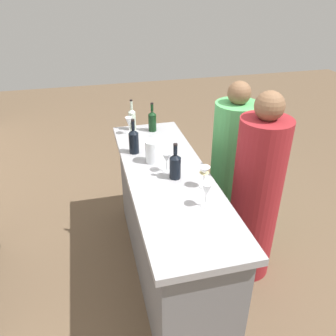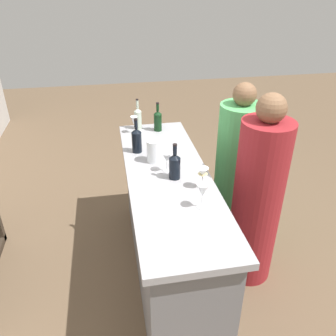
% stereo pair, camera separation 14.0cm
% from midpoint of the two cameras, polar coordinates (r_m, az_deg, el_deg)
% --- Properties ---
extents(ground_plane, '(12.00, 12.00, 0.00)m').
position_cam_midpoint_polar(ground_plane, '(3.20, -1.31, -16.48)').
color(ground_plane, brown).
extents(bar_counter, '(1.97, 0.61, 0.99)m').
position_cam_midpoint_polar(bar_counter, '(2.86, -1.43, -9.50)').
color(bar_counter, slate).
rests_on(bar_counter, ground).
extents(wine_bottle_leftmost_near_black, '(0.08, 0.08, 0.28)m').
position_cam_midpoint_polar(wine_bottle_leftmost_near_black, '(2.48, -0.43, 0.43)').
color(wine_bottle_leftmost_near_black, black).
rests_on(wine_bottle_leftmost_near_black, bar_counter).
extents(wine_bottle_second_left_near_black, '(0.08, 0.08, 0.30)m').
position_cam_midpoint_polar(wine_bottle_second_left_near_black, '(2.85, -7.10, 4.54)').
color(wine_bottle_second_left_near_black, black).
rests_on(wine_bottle_second_left_near_black, bar_counter).
extents(wine_bottle_center_dark_green, '(0.08, 0.08, 0.28)m').
position_cam_midpoint_polar(wine_bottle_center_dark_green, '(3.26, -3.86, 7.86)').
color(wine_bottle_center_dark_green, black).
rests_on(wine_bottle_center_dark_green, bar_counter).
extents(wine_bottle_second_right_clear_pale, '(0.07, 0.07, 0.29)m').
position_cam_midpoint_polar(wine_bottle_second_right_clear_pale, '(3.31, -7.20, 8.14)').
color(wine_bottle_second_right_clear_pale, '#B7C6B2').
rests_on(wine_bottle_second_right_clear_pale, bar_counter).
extents(wine_glass_near_left, '(0.08, 0.08, 0.16)m').
position_cam_midpoint_polar(wine_glass_near_left, '(2.38, 4.35, -0.78)').
color(wine_glass_near_left, white).
rests_on(wine_glass_near_left, bar_counter).
extents(wine_glass_near_center, '(0.07, 0.07, 0.17)m').
position_cam_midpoint_polar(wine_glass_near_center, '(2.18, 4.57, -3.69)').
color(wine_glass_near_center, white).
rests_on(wine_glass_near_center, bar_counter).
extents(wine_glass_near_right, '(0.08, 0.08, 0.15)m').
position_cam_midpoint_polar(wine_glass_near_right, '(2.56, -1.89, 1.63)').
color(wine_glass_near_right, white).
rests_on(wine_glass_near_right, bar_counter).
extents(wine_glass_far_left, '(0.07, 0.07, 0.16)m').
position_cam_midpoint_polar(wine_glass_far_left, '(3.21, -7.78, 7.47)').
color(wine_glass_far_left, white).
rests_on(wine_glass_far_left, bar_counter).
extents(water_pitcher, '(0.11, 0.11, 0.18)m').
position_cam_midpoint_polar(water_pitcher, '(2.71, -4.15, 2.69)').
color(water_pitcher, silver).
rests_on(water_pitcher, bar_counter).
extents(person_left_guest, '(0.42, 0.42, 1.53)m').
position_cam_midpoint_polar(person_left_guest, '(3.30, 9.27, -0.02)').
color(person_left_guest, '#4CA559').
rests_on(person_left_guest, ground).
extents(person_center_guest, '(0.46, 0.46, 1.62)m').
position_cam_midpoint_polar(person_center_guest, '(2.82, 12.91, -4.91)').
color(person_center_guest, maroon).
rests_on(person_center_guest, ground).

